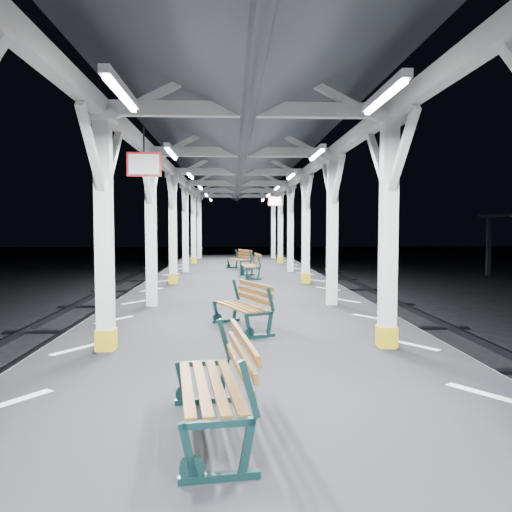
{
  "coord_description": "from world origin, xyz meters",
  "views": [
    {
      "loc": [
        -0.22,
        -5.01,
        2.78
      ],
      "look_at": [
        0.22,
        4.41,
        2.2
      ],
      "focal_mm": 35.0,
      "sensor_mm": 36.0,
      "label": 1
    }
  ],
  "objects": [
    {
      "name": "ground",
      "position": [
        0.0,
        0.0,
        0.0
      ],
      "size": [
        120.0,
        120.0,
        0.0
      ],
      "primitive_type": "plane",
      "color": "black",
      "rests_on": "ground"
    },
    {
      "name": "platform",
      "position": [
        0.0,
        0.0,
        0.5
      ],
      "size": [
        6.0,
        50.0,
        1.0
      ],
      "primitive_type": "cube",
      "color": "black",
      "rests_on": "ground"
    },
    {
      "name": "hazard_stripes_left",
      "position": [
        -2.45,
        0.0,
        1.0
      ],
      "size": [
        1.0,
        48.0,
        0.01
      ],
      "primitive_type": "cube",
      "color": "silver",
      "rests_on": "platform"
    },
    {
      "name": "hazard_stripes_right",
      "position": [
        2.45,
        0.0,
        1.0
      ],
      "size": [
        1.0,
        48.0,
        0.01
      ],
      "primitive_type": "cube",
      "color": "silver",
      "rests_on": "platform"
    },
    {
      "name": "canopy",
      "position": [
        0.0,
        -0.02,
        4.56
      ],
      "size": [
        5.4,
        49.0,
        4.65
      ],
      "color": "silver",
      "rests_on": "platform"
    },
    {
      "name": "bench_near",
      "position": [
        -0.32,
        -0.87,
        1.46
      ],
      "size": [
        0.79,
        1.65,
        0.86
      ],
      "rotation": [
        0.0,
        0.0,
        0.13
      ],
      "color": "#122F2F",
      "rests_on": "platform"
    },
    {
      "name": "bench_mid",
      "position": [
        0.01,
        3.45,
        1.42
      ],
      "size": [
        1.05,
        1.56,
        0.8
      ],
      "rotation": [
        0.0,
        0.0,
        0.39
      ],
      "color": "#122F2F",
      "rests_on": "platform"
    },
    {
      "name": "bench_far",
      "position": [
        0.46,
        11.87,
        1.44
      ],
      "size": [
        0.72,
        1.56,
        0.82
      ],
      "rotation": [
        0.0,
        0.0,
        0.1
      ],
      "color": "#122F2F",
      "rests_on": "platform"
    },
    {
      "name": "bench_extra",
      "position": [
        0.13,
        15.19,
        1.42
      ],
      "size": [
        1.04,
        1.56,
        0.8
      ],
      "rotation": [
        0.0,
        0.0,
        0.38
      ],
      "color": "#122F2F",
      "rests_on": "platform"
    }
  ]
}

